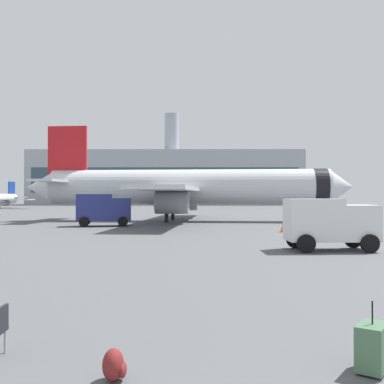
{
  "coord_description": "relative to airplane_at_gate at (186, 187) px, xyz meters",
  "views": [
    {
      "loc": [
        -0.17,
        -2.48,
        2.74
      ],
      "look_at": [
        -0.36,
        27.84,
        3.0
      ],
      "focal_mm": 42.24,
      "sensor_mm": 36.0,
      "label": 1
    }
  ],
  "objects": [
    {
      "name": "rolling_suitcase",
      "position": [
        3.73,
        -41.85,
        -3.27
      ],
      "size": [
        0.69,
        0.75,
        1.1
      ],
      "color": "#476B4C",
      "rests_on": "ground"
    },
    {
      "name": "cargo_van",
      "position": [
        7.72,
        -26.22,
        -2.21
      ],
      "size": [
        4.46,
        2.45,
        2.6
      ],
      "color": "white",
      "rests_on": "ground"
    },
    {
      "name": "terminal_building",
      "position": [
        -7.91,
        92.36,
        4.73
      ],
      "size": [
        82.99,
        17.53,
        28.51
      ],
      "color": "#9EA3AD",
      "rests_on": "ground"
    },
    {
      "name": "safety_cone_near",
      "position": [
        -10.06,
        2.71,
        -3.32
      ],
      "size": [
        0.44,
        0.44,
        0.69
      ],
      "color": "#F2590C",
      "rests_on": "ground"
    },
    {
      "name": "traveller_backpack",
      "position": [
        -0.23,
        -42.22,
        -3.42
      ],
      "size": [
        0.36,
        0.4,
        0.48
      ],
      "color": "maroon",
      "rests_on": "ground"
    },
    {
      "name": "safety_cone_mid",
      "position": [
        7.6,
        -14.85,
        -3.3
      ],
      "size": [
        0.44,
        0.44,
        0.72
      ],
      "color": "#F2590C",
      "rests_on": "ground"
    },
    {
      "name": "service_truck",
      "position": [
        -7.35,
        -8.04,
        -2.05
      ],
      "size": [
        5.1,
        3.21,
        2.9
      ],
      "color": "navy",
      "rests_on": "ground"
    },
    {
      "name": "airplane_at_gate",
      "position": [
        0.0,
        0.0,
        0.0
      ],
      "size": [
        35.77,
        32.29,
        10.5
      ],
      "color": "silver",
      "rests_on": "ground"
    }
  ]
}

